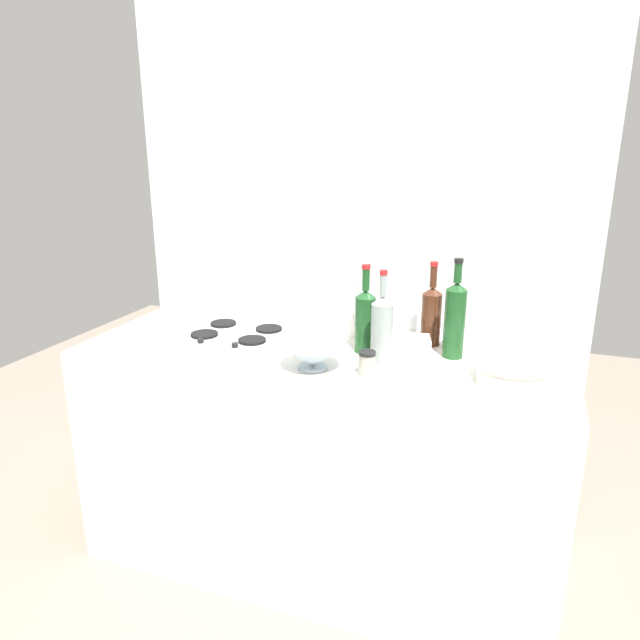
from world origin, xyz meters
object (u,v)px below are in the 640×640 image
(wine_bottle_mid_right, at_px, (455,318))
(utensil_crock, at_px, (361,321))
(wine_bottle_mid_left, at_px, (365,319))
(stovetop_hob, at_px, (237,335))
(wine_bottle_rightmost, at_px, (382,329))
(condiment_jar_rear, at_px, (454,335))
(condiment_jar_spare, at_px, (372,334))
(mixing_bowl, at_px, (313,356))
(butter_dish, at_px, (407,346))
(condiment_jar_front, at_px, (367,363))
(wine_bottle_leftmost, at_px, (431,314))
(plate_stack, at_px, (515,373))

(wine_bottle_mid_right, distance_m, utensil_crock, 0.40)
(wine_bottle_mid_left, bearing_deg, utensil_crock, 110.80)
(stovetop_hob, height_order, wine_bottle_mid_left, wine_bottle_mid_left)
(wine_bottle_rightmost, distance_m, condiment_jar_rear, 0.35)
(condiment_jar_spare, bearing_deg, stovetop_hob, -167.02)
(mixing_bowl, height_order, butter_dish, mixing_bowl)
(wine_bottle_mid_right, bearing_deg, wine_bottle_mid_left, -169.52)
(butter_dish, height_order, condiment_jar_rear, condiment_jar_rear)
(butter_dish, bearing_deg, condiment_jar_spare, 156.11)
(condiment_jar_front, bearing_deg, wine_bottle_rightmost, 82.56)
(condiment_jar_front, bearing_deg, mixing_bowl, -177.43)
(wine_bottle_mid_right, bearing_deg, condiment_jar_spare, 174.30)
(wine_bottle_leftmost, height_order, condiment_jar_spare, wine_bottle_leftmost)
(condiment_jar_spare, bearing_deg, condiment_jar_rear, 14.21)
(utensil_crock, bearing_deg, condiment_jar_rear, -0.41)
(mixing_bowl, relative_size, condiment_jar_front, 2.53)
(wine_bottle_mid_right, xyz_separation_m, mixing_bowl, (-0.43, -0.28, -0.10))
(mixing_bowl, height_order, condiment_jar_spare, mixing_bowl)
(plate_stack, bearing_deg, mixing_bowl, -170.78)
(butter_dish, height_order, utensil_crock, utensil_crock)
(stovetop_hob, distance_m, plate_stack, 1.06)
(condiment_jar_front, bearing_deg, plate_stack, 11.87)
(wine_bottle_leftmost, distance_m, wine_bottle_rightmost, 0.29)
(wine_bottle_mid_left, relative_size, butter_dish, 1.96)
(plate_stack, bearing_deg, butter_dish, 159.65)
(mixing_bowl, height_order, utensil_crock, utensil_crock)
(condiment_jar_spare, bearing_deg, wine_bottle_leftmost, 19.21)
(plate_stack, distance_m, utensil_crock, 0.67)
(plate_stack, height_order, wine_bottle_leftmost, wine_bottle_leftmost)
(wine_bottle_rightmost, distance_m, utensil_crock, 0.31)
(mixing_bowl, distance_m, condiment_jar_front, 0.19)
(plate_stack, relative_size, wine_bottle_rightmost, 0.76)
(butter_dish, distance_m, condiment_jar_front, 0.25)
(utensil_crock, height_order, condiment_jar_front, utensil_crock)
(stovetop_hob, distance_m, wine_bottle_rightmost, 0.62)
(stovetop_hob, xyz_separation_m, butter_dish, (0.67, 0.05, 0.02))
(mixing_bowl, bearing_deg, condiment_jar_rear, 42.80)
(stovetop_hob, bearing_deg, wine_bottle_mid_right, 6.06)
(condiment_jar_spare, bearing_deg, mixing_bowl, -111.13)
(stovetop_hob, distance_m, condiment_jar_spare, 0.53)
(wine_bottle_rightmost, distance_m, condiment_jar_spare, 0.22)
(wine_bottle_mid_left, bearing_deg, condiment_jar_rear, 28.60)
(wine_bottle_rightmost, bearing_deg, utensil_crock, 119.91)
(wine_bottle_rightmost, bearing_deg, condiment_jar_rear, 49.99)
(plate_stack, height_order, mixing_bowl, mixing_bowl)
(butter_dish, relative_size, condiment_jar_front, 1.99)
(mixing_bowl, bearing_deg, plate_stack, 9.22)
(condiment_jar_rear, xyz_separation_m, condiment_jar_spare, (-0.30, -0.08, -0.01))
(wine_bottle_mid_right, height_order, condiment_jar_spare, wine_bottle_mid_right)
(wine_bottle_mid_left, xyz_separation_m, utensil_crock, (-0.06, 0.17, -0.06))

